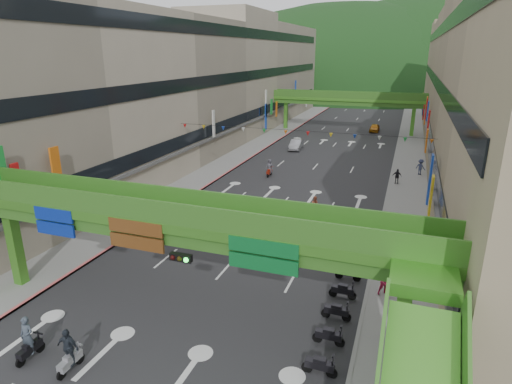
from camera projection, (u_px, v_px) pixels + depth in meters
name	position (u px, v px, depth m)	size (l,w,h in m)	color
road_slab	(330.00, 150.00, 62.15)	(18.00, 140.00, 0.02)	#28282B
sidewalk_left	(259.00, 144.00, 65.65)	(4.00, 140.00, 0.15)	gray
sidewalk_right	(410.00, 155.00, 58.62)	(4.00, 140.00, 0.15)	gray
curb_left	(270.00, 145.00, 65.04)	(0.20, 140.00, 0.18)	#CC5959
curb_right	(395.00, 154.00, 59.22)	(0.20, 140.00, 0.18)	gray
building_row_left	(210.00, 80.00, 65.24)	(12.80, 95.00, 19.00)	#9E937F
building_row_right	(486.00, 87.00, 53.14)	(12.80, 95.00, 19.00)	gray
overpass_near	(185.00, 238.00, 20.32)	(28.00, 12.27, 7.10)	#4C9E2D
overpass_far	(347.00, 102.00, 73.88)	(28.00, 2.20, 7.10)	#4C9E2D
hill_left	(343.00, 88.00, 165.32)	(168.00, 140.00, 112.00)	#1C4419
hill_right	(451.00, 87.00, 170.42)	(208.00, 176.00, 128.00)	#1C4419
bunting_string	(297.00, 133.00, 42.40)	(26.00, 0.36, 0.47)	black
scooter_rider_near	(28.00, 340.00, 19.62)	(0.70, 1.60, 2.22)	black
scooter_rider_mid	(315.00, 207.00, 36.57)	(0.86, 1.60, 1.94)	black
scooter_rider_left	(68.00, 350.00, 18.86)	(1.09, 1.60, 2.19)	gray
scooter_rider_far	(269.00, 168.00, 48.79)	(0.82, 1.60, 2.01)	maroon
parked_scooter_row	(340.00, 300.00, 23.72)	(1.60, 11.55, 1.08)	black
car_silver	(296.00, 145.00, 62.30)	(1.53, 4.39, 1.45)	#9E9FA6
car_yellow	(375.00, 128.00, 76.10)	(1.60, 3.99, 1.36)	#C27719
pedestrian_red	(386.00, 284.00, 24.74)	(0.85, 0.66, 1.75)	#C4204D
pedestrian_dark	(397.00, 178.00, 45.76)	(0.94, 0.39, 1.61)	black
pedestrian_blue	(420.00, 168.00, 49.03)	(0.84, 0.54, 1.80)	#303859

